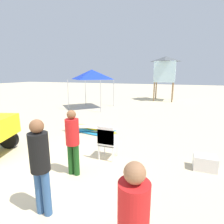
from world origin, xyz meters
TOP-DOWN VIEW (x-y plane):
  - ground at (0.00, 0.00)m, footprint 80.00×80.00m
  - stacked_plastic_chairs at (1.29, 1.48)m, footprint 0.48×0.48m
  - surfboard_pile at (-0.23, 3.37)m, footprint 2.52×0.90m
  - lifeguard_near_left at (0.81, 0.48)m, footprint 0.32×0.32m
  - lifeguard_near_right at (1.00, -0.77)m, footprint 0.32×0.32m
  - popup_canopy at (-2.66, 8.44)m, footprint 2.46×2.46m
  - lifeguard_tower at (1.91, 13.97)m, footprint 1.98×1.98m
  - cooler_box at (3.86, 1.84)m, footprint 0.55×0.38m

SIDE VIEW (x-z plane):
  - ground at x=0.00m, z-range 0.00..0.00m
  - surfboard_pile at x=-0.23m, z-range 0.01..0.33m
  - cooler_box at x=3.86m, z-range 0.00..0.38m
  - stacked_plastic_chairs at x=1.29m, z-range 0.09..1.11m
  - lifeguard_near_left at x=0.81m, z-range 0.12..1.73m
  - lifeguard_near_right at x=1.00m, z-range 0.13..1.86m
  - popup_canopy at x=-2.66m, z-range 1.02..3.74m
  - lifeguard_tower at x=1.91m, z-range 0.86..4.81m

